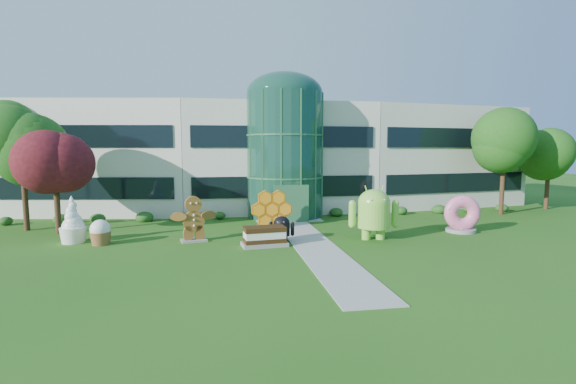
{
  "coord_description": "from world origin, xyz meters",
  "views": [
    {
      "loc": [
        -5.27,
        -21.05,
        5.48
      ],
      "look_at": [
        -0.74,
        6.0,
        2.6
      ],
      "focal_mm": 26.0,
      "sensor_mm": 36.0,
      "label": 1
    }
  ],
  "objects": [
    {
      "name": "ground",
      "position": [
        0.0,
        0.0,
        0.0
      ],
      "size": [
        140.0,
        140.0,
        0.0
      ],
      "primitive_type": "plane",
      "color": "#215114",
      "rests_on": "ground"
    },
    {
      "name": "building",
      "position": [
        0.0,
        18.0,
        4.65
      ],
      "size": [
        46.0,
        15.0,
        9.3
      ],
      "primitive_type": null,
      "color": "beige",
      "rests_on": "ground"
    },
    {
      "name": "atrium",
      "position": [
        0.0,
        12.0,
        4.9
      ],
      "size": [
        6.0,
        6.0,
        9.8
      ],
      "primitive_type": "cylinder",
      "color": "#194738",
      "rests_on": "ground"
    },
    {
      "name": "walkway",
      "position": [
        0.0,
        2.0,
        0.02
      ],
      "size": [
        2.4,
        20.0,
        0.04
      ],
      "primitive_type": "cube",
      "color": "#9E9E93",
      "rests_on": "ground"
    },
    {
      "name": "tree_red",
      "position": [
        -15.5,
        7.5,
        3.0
      ],
      "size": [
        4.0,
        4.0,
        6.0
      ],
      "primitive_type": null,
      "color": "#3F0C14",
      "rests_on": "ground"
    },
    {
      "name": "trees_backdrop",
      "position": [
        0.0,
        13.0,
        4.2
      ],
      "size": [
        52.0,
        8.0,
        8.4
      ],
      "primitive_type": null,
      "color": "#264E13",
      "rests_on": "ground"
    },
    {
      "name": "android_green",
      "position": [
        3.92,
        2.55,
        1.79
      ],
      "size": [
        3.39,
        2.47,
        3.58
      ],
      "primitive_type": null,
      "rotation": [
        0.0,
        0.0,
        -0.12
      ],
      "color": "#83CE42",
      "rests_on": "ground"
    },
    {
      "name": "android_black",
      "position": [
        -1.64,
        2.89,
        0.88
      ],
      "size": [
        1.79,
        1.44,
        1.77
      ],
      "primitive_type": null,
      "rotation": [
        0.0,
        0.0,
        -0.29
      ],
      "color": "black",
      "rests_on": "ground"
    },
    {
      "name": "donut",
      "position": [
        10.41,
        3.71,
        1.23
      ],
      "size": [
        2.54,
        1.58,
        2.46
      ],
      "primitive_type": null,
      "rotation": [
        0.0,
        0.0,
        -0.2
      ],
      "color": "#E8588B",
      "rests_on": "ground"
    },
    {
      "name": "gingerbread",
      "position": [
        -6.76,
        3.78,
        1.36
      ],
      "size": [
        3.12,
        1.71,
        2.73
      ],
      "primitive_type": null,
      "rotation": [
        0.0,
        0.0,
        0.2
      ],
      "color": "brown",
      "rests_on": "ground"
    },
    {
      "name": "ice_cream_sandwich",
      "position": [
        -2.78,
        1.86,
        0.56
      ],
      "size": [
        2.66,
        1.55,
        1.13
      ],
      "primitive_type": null,
      "rotation": [
        0.0,
        0.0,
        0.12
      ],
      "color": "black",
      "rests_on": "ground"
    },
    {
      "name": "honeycomb",
      "position": [
        -1.68,
        7.17,
        1.18
      ],
      "size": [
        3.08,
        1.3,
        2.36
      ],
      "primitive_type": null,
      "rotation": [
        0.0,
        0.0,
        0.08
      ],
      "color": "orange",
      "rests_on": "ground"
    },
    {
      "name": "froyo",
      "position": [
        -13.68,
        4.58,
        1.36
      ],
      "size": [
        2.06,
        2.06,
        2.71
      ],
      "primitive_type": null,
      "rotation": [
        0.0,
        0.0,
        0.38
      ],
      "color": "white",
      "rests_on": "ground"
    },
    {
      "name": "cupcake",
      "position": [
        -11.97,
        3.76,
        0.73
      ],
      "size": [
        1.36,
        1.36,
        1.46
      ],
      "primitive_type": null,
      "rotation": [
        0.0,
        0.0,
        0.13
      ],
      "color": "white",
      "rests_on": "ground"
    }
  ]
}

